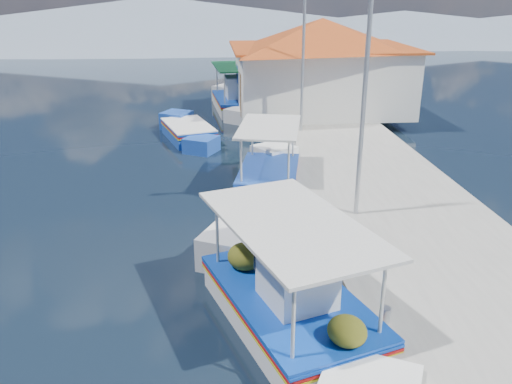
{
  "coord_description": "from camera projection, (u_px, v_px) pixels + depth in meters",
  "views": [
    {
      "loc": [
        0.69,
        -11.11,
        6.3
      ],
      "look_at": [
        1.84,
        1.79,
        1.3
      ],
      "focal_mm": 37.49,
      "sensor_mm": 36.0,
      "label": 1
    }
  ],
  "objects": [
    {
      "name": "ground",
      "position": [
        185.0,
        273.0,
        12.53
      ],
      "size": [
        160.0,
        160.0,
        0.0
      ],
      "primitive_type": "plane",
      "color": "black",
      "rests_on": "ground"
    },
    {
      "name": "quay",
      "position": [
        362.0,
        173.0,
        18.51
      ],
      "size": [
        5.0,
        44.0,
        0.5
      ],
      "primitive_type": "cube",
      "color": "#A2A097",
      "rests_on": "ground"
    },
    {
      "name": "bollards",
      "position": [
        306.0,
        171.0,
        17.49
      ],
      "size": [
        0.2,
        17.2,
        0.3
      ],
      "color": "#A5A8AD",
      "rests_on": "quay"
    },
    {
      "name": "main_caique",
      "position": [
        290.0,
        301.0,
        10.55
      ],
      "size": [
        3.74,
        7.17,
        2.49
      ],
      "rotation": [
        0.0,
        0.0,
        -0.32
      ],
      "color": "white",
      "rests_on": "ground"
    },
    {
      "name": "caique_green_canopy",
      "position": [
        268.0,
        177.0,
        17.86
      ],
      "size": [
        2.67,
        6.11,
        2.33
      ],
      "rotation": [
        0.0,
        0.0,
        0.2
      ],
      "color": "white",
      "rests_on": "ground"
    },
    {
      "name": "caique_blue_hull",
      "position": [
        189.0,
        133.0,
        23.44
      ],
      "size": [
        2.78,
        5.55,
        1.03
      ],
      "rotation": [
        0.0,
        0.0,
        -0.29
      ],
      "color": "#1D49AE",
      "rests_on": "ground"
    },
    {
      "name": "caique_far",
      "position": [
        237.0,
        101.0,
        28.79
      ],
      "size": [
        2.64,
        7.53,
        2.65
      ],
      "rotation": [
        0.0,
        0.0,
        -0.09
      ],
      "color": "white",
      "rests_on": "ground"
    },
    {
      "name": "harbor_building",
      "position": [
        321.0,
        64.0,
        25.98
      ],
      "size": [
        10.49,
        10.49,
        4.4
      ],
      "color": "white",
      "rests_on": "quay"
    },
    {
      "name": "lamp_post_near",
      "position": [
        361.0,
        91.0,
        13.38
      ],
      "size": [
        1.21,
        0.14,
        6.0
      ],
      "color": "#A5A8AD",
      "rests_on": "quay"
    },
    {
      "name": "lamp_post_far",
      "position": [
        301.0,
        50.0,
        21.74
      ],
      "size": [
        1.21,
        0.14,
        6.0
      ],
      "color": "#A5A8AD",
      "rests_on": "quay"
    },
    {
      "name": "mountain_ridge",
      "position": [
        255.0,
        24.0,
        64.37
      ],
      "size": [
        171.4,
        96.0,
        5.5
      ],
      "color": "slate",
      "rests_on": "ground"
    }
  ]
}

